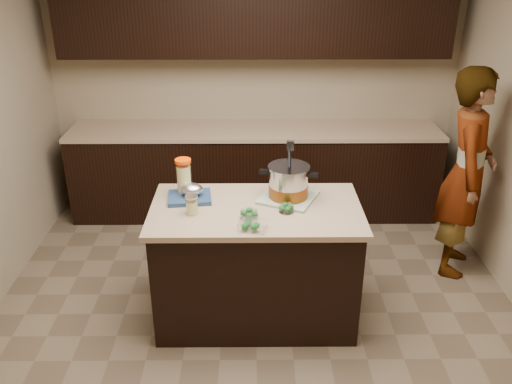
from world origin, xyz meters
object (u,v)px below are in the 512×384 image
stock_pot (289,184)px  person (467,174)px  island (256,263)px  lemonade_pitcher (184,179)px

stock_pot → person: person is taller
stock_pot → person: (1.47, 0.52, -0.15)m
island → stock_pot: size_ratio=3.50×
stock_pot → person: size_ratio=0.24×
lemonade_pitcher → island: bearing=-21.8°
lemonade_pitcher → person: size_ratio=0.16×
person → island: bearing=131.9°
island → lemonade_pitcher: bearing=158.2°
island → stock_pot: 0.63m
stock_pot → lemonade_pitcher: (-0.74, 0.06, 0.01)m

